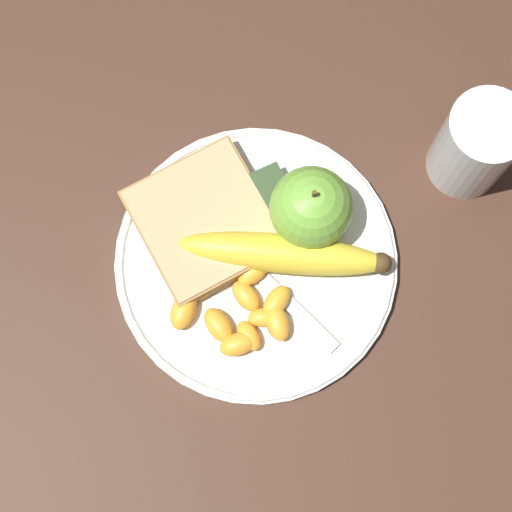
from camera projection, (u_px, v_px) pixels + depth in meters
ground_plane at (256, 264)px, 0.76m from camera, size 3.00×3.00×0.00m
plate at (256, 262)px, 0.75m from camera, size 0.25×0.25×0.01m
juice_glass at (475, 147)px, 0.74m from camera, size 0.07×0.07×0.10m
apple at (311, 208)px, 0.72m from camera, size 0.07×0.07×0.08m
banana at (284, 254)px, 0.73m from camera, size 0.12×0.18×0.03m
bread_slice at (205, 222)px, 0.75m from camera, size 0.12×0.12×0.02m
fork at (256, 271)px, 0.75m from camera, size 0.16×0.07×0.00m
jam_packet at (268, 197)px, 0.75m from camera, size 0.05×0.04×0.02m
orange_segment_0 at (246, 296)px, 0.73m from camera, size 0.03×0.02×0.02m
orange_segment_1 at (277, 322)px, 0.73m from camera, size 0.04×0.02×0.02m
orange_segment_2 at (253, 271)px, 0.74m from camera, size 0.03×0.04×0.02m
orange_segment_3 at (238, 344)px, 0.72m from camera, size 0.02×0.03×0.02m
orange_segment_4 at (263, 318)px, 0.73m from camera, size 0.02×0.03×0.02m
orange_segment_5 at (205, 288)px, 0.74m from camera, size 0.03×0.03×0.02m
orange_segment_6 at (183, 310)px, 0.73m from camera, size 0.04×0.04×0.02m
orange_segment_7 at (218, 325)px, 0.73m from camera, size 0.04×0.02×0.02m
orange_segment_8 at (249, 336)px, 0.73m from camera, size 0.03×0.02×0.02m
orange_segment_9 at (275, 302)px, 0.73m from camera, size 0.03×0.04×0.02m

